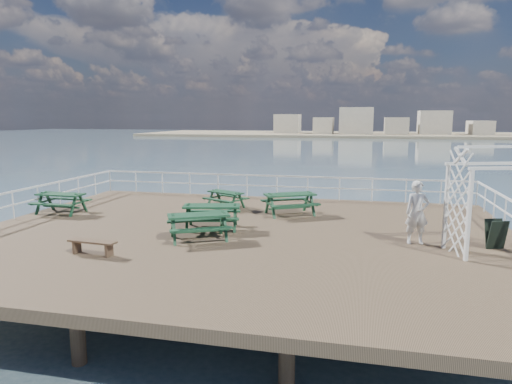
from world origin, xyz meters
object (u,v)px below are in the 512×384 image
Objects in this scene: flat_bench_near at (92,244)px; trellis_arbor at (496,206)px; picnic_table_c at (290,199)px; picnic_table_a at (61,199)px; picnic_table_e at (199,221)px; person at (417,213)px; picnic_table_b at (226,196)px; picnic_table_d at (212,212)px.

trellis_arbor reaches higher than flat_bench_near.
trellis_arbor is (6.40, -3.84, 0.74)m from picnic_table_c.
picnic_table_c is at bearing 12.32° from picnic_table_a.
picnic_table_e is at bearing -19.41° from picnic_table_a.
person is (13.40, -1.48, 0.38)m from picnic_table_a.
person is at bearing -2.55° from picnic_table_b.
picnic_table_d is 0.93× the size of picnic_table_e.
picnic_table_a is at bearing -130.14° from picnic_table_b.
picnic_table_b is 3.75m from picnic_table_d.
picnic_table_e is at bearing -55.86° from picnic_table_b.
picnic_table_c is 1.71× the size of flat_bench_near.
flat_bench_near is 11.34m from trellis_arbor.
picnic_table_c reaches higher than flat_bench_near.
flat_bench_near is (-2.33, -2.22, -0.28)m from picnic_table_e.
person is at bearing -16.44° from picnic_table_d.
picnic_table_a is at bearing 157.72° from picnic_table_d.
picnic_table_e reaches higher than picnic_table_b.
trellis_arbor is at bearing -26.84° from person.
picnic_table_b reaches higher than flat_bench_near.
picnic_table_a is 0.85× the size of picnic_table_d.
person is at bearing 24.91° from flat_bench_near.
person reaches higher than picnic_table_d.
picnic_table_d is 1.44m from picnic_table_e.
picnic_table_a is 1.30× the size of flat_bench_near.
picnic_table_d is (-2.28, -2.88, -0.01)m from picnic_table_c.
picnic_table_a reaches higher than flat_bench_near.
picnic_table_d is at bearing -157.35° from picnic_table_c.
picnic_table_a is 0.76× the size of picnic_table_c.
trellis_arbor is at bearing -19.41° from picnic_table_d.
picnic_table_b is 1.04× the size of person.
trellis_arbor is 1.58× the size of person.
trellis_arbor is (15.40, -2.05, 0.77)m from picnic_table_a.
person is (-2.00, 0.57, -0.39)m from trellis_arbor.
flat_bench_near is 9.56m from person.
person is (6.62, 1.05, 0.37)m from picnic_table_e.
picnic_table_c reaches higher than picnic_table_b.
picnic_table_c is 0.82× the size of trellis_arbor.
flat_bench_near is at bearing -163.76° from picnic_table_e.
picnic_table_d is 1.54× the size of flat_bench_near.
picnic_table_e is 1.64× the size of flat_bench_near.
trellis_arbor is 2.12m from person.
picnic_table_d reaches higher than picnic_table_e.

